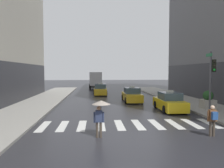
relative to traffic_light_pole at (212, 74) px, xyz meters
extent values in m
plane|color=#26262B|center=(-6.70, -5.18, -3.26)|extent=(160.00, 160.00, 0.00)
cube|color=silver|center=(-12.10, -2.18, -3.25)|extent=(0.50, 2.80, 0.01)
cube|color=silver|center=(-10.90, -2.18, -3.25)|extent=(0.50, 2.80, 0.01)
cube|color=silver|center=(-9.70, -2.18, -3.25)|extent=(0.50, 2.80, 0.01)
cube|color=silver|center=(-8.50, -2.18, -3.25)|extent=(0.50, 2.80, 0.01)
cube|color=silver|center=(-7.30, -2.18, -3.25)|extent=(0.50, 2.80, 0.01)
cube|color=silver|center=(-6.10, -2.18, -3.25)|extent=(0.50, 2.80, 0.01)
cube|color=silver|center=(-4.90, -2.18, -3.25)|extent=(0.50, 2.80, 0.01)
cube|color=silver|center=(-3.70, -2.18, -3.25)|extent=(0.50, 2.80, 0.01)
cube|color=silver|center=(-2.50, -2.18, -3.25)|extent=(0.50, 2.80, 0.01)
cube|color=silver|center=(-1.30, -2.18, -3.25)|extent=(0.50, 2.80, 0.01)
cube|color=#2D2D33|center=(-17.15, 4.38, -1.06)|extent=(0.10, 31.36, 4.40)
cube|color=#2D2D33|center=(3.75, 4.81, -1.06)|extent=(0.10, 31.36, 4.40)
cylinder|color=#47474C|center=(-0.10, 0.00, -0.71)|extent=(0.14, 0.14, 4.80)
cube|color=black|center=(0.12, 0.00, 0.62)|extent=(0.30, 0.26, 0.95)
sphere|color=#28231E|center=(0.12, -0.14, 0.92)|extent=(0.17, 0.17, 0.17)
sphere|color=#28231E|center=(0.12, -0.14, 0.62)|extent=(0.17, 0.17, 0.17)
sphere|color=green|center=(0.12, -0.14, 0.32)|extent=(0.17, 0.17, 0.17)
cube|color=#196638|center=(-0.15, 0.18, 1.44)|extent=(0.04, 0.84, 0.24)
cube|color=yellow|center=(-2.33, 2.68, -2.70)|extent=(1.83, 4.51, 0.84)
cube|color=#384C5B|center=(-2.33, 2.58, -1.96)|extent=(1.61, 2.11, 0.64)
cube|color=silver|center=(-2.33, 2.58, -1.55)|extent=(0.60, 0.24, 0.18)
cylinder|color=black|center=(-3.18, 4.04, -2.93)|extent=(0.22, 0.66, 0.66)
cylinder|color=black|center=(-1.47, 4.03, -2.93)|extent=(0.22, 0.66, 0.66)
cylinder|color=black|center=(-3.19, 1.34, -2.93)|extent=(0.22, 0.66, 0.66)
cylinder|color=black|center=(-1.48, 1.33, -2.93)|extent=(0.22, 0.66, 0.66)
cube|color=#F2EAB2|center=(-2.95, 4.96, -2.65)|extent=(0.20, 0.04, 0.14)
cube|color=#F2EAB2|center=(-1.69, 4.95, -2.65)|extent=(0.20, 0.04, 0.14)
cube|color=gold|center=(-4.70, 8.52, -2.70)|extent=(1.82, 4.51, 0.84)
cube|color=#384C5B|center=(-4.70, 8.42, -1.96)|extent=(1.61, 2.11, 0.64)
cube|color=silver|center=(-4.70, 8.42, -1.55)|extent=(0.60, 0.24, 0.18)
cylinder|color=black|center=(-5.55, 9.88, -2.93)|extent=(0.22, 0.66, 0.66)
cylinder|color=black|center=(-3.84, 9.87, -2.93)|extent=(0.22, 0.66, 0.66)
cylinder|color=black|center=(-5.56, 7.18, -2.93)|extent=(0.22, 0.66, 0.66)
cylinder|color=black|center=(-3.85, 7.17, -2.93)|extent=(0.22, 0.66, 0.66)
cube|color=#F2EAB2|center=(-5.32, 10.80, -2.65)|extent=(0.20, 0.04, 0.14)
cube|color=#F2EAB2|center=(-4.06, 10.79, -2.65)|extent=(0.20, 0.04, 0.14)
cube|color=gold|center=(-8.08, 16.16, -2.70)|extent=(1.92, 4.55, 0.84)
cube|color=#384C5B|center=(-8.08, 16.06, -1.96)|extent=(1.66, 2.14, 0.64)
cube|color=silver|center=(-8.08, 16.06, -1.55)|extent=(0.61, 0.26, 0.18)
cylinder|color=black|center=(-8.90, 17.53, -2.93)|extent=(0.24, 0.67, 0.66)
cylinder|color=black|center=(-7.19, 17.49, -2.93)|extent=(0.24, 0.67, 0.66)
cylinder|color=black|center=(-8.97, 14.83, -2.93)|extent=(0.24, 0.67, 0.66)
cylinder|color=black|center=(-7.26, 14.79, -2.93)|extent=(0.24, 0.67, 0.66)
cube|color=#F2EAB2|center=(-8.65, 18.45, -2.65)|extent=(0.20, 0.05, 0.14)
cube|color=#F2EAB2|center=(-7.39, 18.41, -2.65)|extent=(0.20, 0.05, 0.14)
cube|color=#2D2D2D|center=(-8.89, 27.16, -2.61)|extent=(2.12, 6.68, 0.40)
cube|color=silver|center=(-9.04, 30.46, -1.36)|extent=(2.18, 1.90, 2.10)
cube|color=#384C5B|center=(-9.09, 31.37, -0.99)|extent=(1.89, 0.13, 0.95)
cube|color=silver|center=(-8.84, 26.26, -1.16)|extent=(2.43, 4.90, 2.50)
cylinder|color=black|center=(-10.03, 30.21, -2.81)|extent=(0.32, 0.91, 0.90)
cylinder|color=black|center=(-8.04, 30.30, -2.81)|extent=(0.32, 0.91, 0.90)
cylinder|color=black|center=(-9.81, 25.67, -2.81)|extent=(0.32, 0.91, 0.90)
cylinder|color=black|center=(-7.82, 25.77, -2.81)|extent=(0.32, 0.91, 0.90)
cylinder|color=#473D33|center=(-8.76, -4.76, -2.85)|extent=(0.14, 0.14, 0.82)
cylinder|color=#473D33|center=(-8.58, -4.76, -2.85)|extent=(0.14, 0.14, 0.82)
cube|color=#2D3856|center=(-8.67, -4.76, -2.14)|extent=(0.36, 0.24, 0.60)
sphere|color=#9E7051|center=(-8.67, -4.76, -1.72)|extent=(0.22, 0.22, 0.22)
cylinder|color=#2D3856|center=(-8.90, -4.76, -2.19)|extent=(0.09, 0.09, 0.55)
cylinder|color=#2D3856|center=(-8.44, -4.76, -2.19)|extent=(0.09, 0.09, 0.55)
cylinder|color=#4C4C4C|center=(-8.55, -4.76, -1.84)|extent=(0.02, 0.02, 1.00)
cone|color=gray|center=(-8.55, -4.76, -1.42)|extent=(0.96, 0.96, 0.20)
cylinder|color=#473D33|center=(-2.78, -4.99, -2.85)|extent=(0.14, 0.14, 0.82)
cylinder|color=#473D33|center=(-2.60, -4.99, -2.85)|extent=(0.14, 0.14, 0.82)
cube|color=brown|center=(-2.69, -4.99, -2.14)|extent=(0.36, 0.24, 0.60)
sphere|color=beige|center=(-2.69, -4.99, -1.72)|extent=(0.22, 0.22, 0.22)
cylinder|color=brown|center=(-2.92, -4.99, -2.19)|extent=(0.09, 0.09, 0.55)
cylinder|color=brown|center=(-2.46, -4.99, -2.19)|extent=(0.09, 0.09, 0.55)
cube|color=#264C8C|center=(-2.69, -5.21, -2.12)|extent=(0.28, 0.18, 0.40)
cube|color=#A8A399|center=(1.14, 2.57, -2.71)|extent=(1.10, 1.10, 0.80)
sphere|color=#234C23|center=(1.14, 2.57, -1.96)|extent=(0.90, 0.90, 0.90)
camera|label=1|loc=(-8.84, -15.84, 0.15)|focal=34.72mm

